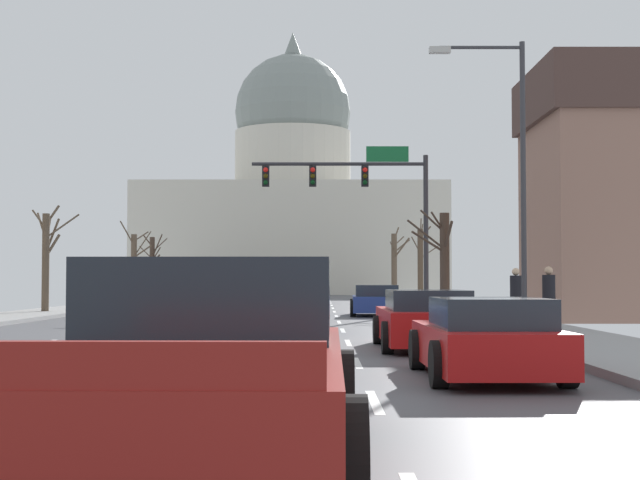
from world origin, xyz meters
The scene contains 21 objects.
ground centered at (0.00, 0.00, 0.02)m, with size 20.00×180.00×0.20m.
signal_gantry centered at (4.85, 17.19, 5.40)m, with size 7.91×0.41×7.29m.
street_lamp_right centered at (7.85, -0.24, 4.68)m, with size 2.53×0.24×7.59m.
capitol_building centered at (0.00, 73.20, 8.70)m, with size 30.19×21.15×27.42m.
sedan_near_00 centered at (5.12, 12.96, 0.58)m, with size 2.20×4.44×1.23m.
sedan_near_01 centered at (1.92, 6.57, 0.57)m, with size 2.01×4.26×1.21m.
sedan_near_02 centered at (1.90, 0.68, 0.53)m, with size 2.12×4.46×1.12m.
sedan_near_03 centered at (5.06, -5.20, 0.59)m, with size 2.01×4.62×1.23m.
sedan_near_04 centered at (5.29, -11.08, 0.56)m, with size 1.95×4.28×1.18m.
pickup_truck_near_05 centered at (1.96, -17.68, 0.72)m, with size 2.43×5.72×1.62m.
sedan_oncoming_00 centered at (-5.34, 24.85, 0.57)m, with size 2.04×4.35×1.22m.
sedan_oncoming_01 centered at (-5.07, 37.82, 0.60)m, with size 2.00×4.37×1.27m.
sedan_oncoming_02 centered at (-5.45, 51.01, 0.55)m, with size 2.03×4.70×1.15m.
bare_tree_00 centered at (7.93, 13.67, 2.27)m, with size 1.74×1.39×4.18m.
bare_tree_01 centered at (-8.84, 34.34, 2.32)m, with size 1.94×1.28×4.96m.
bare_tree_02 centered at (8.04, 40.42, 2.52)m, with size 1.56×2.21×4.97m.
bare_tree_03 centered at (-8.49, 14.16, 2.42)m, with size 1.88×1.52×4.44m.
bare_tree_04 centered at (8.94, 32.06, 2.46)m, with size 1.66×1.21×5.07m.
bare_tree_05 centered at (-8.92, 41.25, 2.43)m, with size 1.65×2.58×4.45m.
pedestrian_00 centered at (8.55, 2.52, 1.05)m, with size 0.35×0.34×1.64m.
pedestrian_01 centered at (8.88, -0.09, 1.06)m, with size 0.35×0.34×1.65m.
Camera 1 is at (2.86, -24.92, 1.45)m, focal length 53.00 mm.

